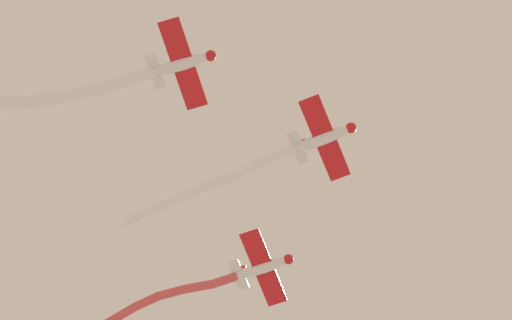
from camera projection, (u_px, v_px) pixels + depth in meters
airplane_lead at (324, 138)px, 66.77m from camera, size 6.58×5.27×1.70m
smoke_trail_lead at (207, 186)px, 69.34m from camera, size 9.48×12.47×2.79m
airplane_left_wing at (263, 267)px, 70.85m from camera, size 6.66×5.21×1.70m
smoke_trail_left_wing at (136, 312)px, 72.91m from camera, size 11.13×14.38×1.92m
airplane_right_wing at (183, 64)px, 64.94m from camera, size 6.76×5.25×1.70m
smoke_trail_right_wing at (26, 96)px, 66.31m from camera, size 6.12×19.01×2.07m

